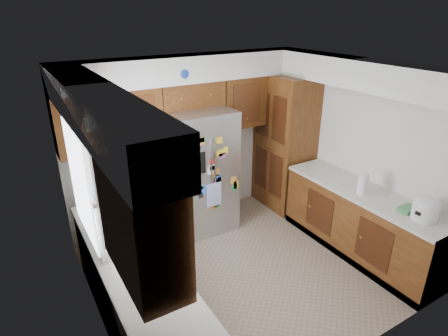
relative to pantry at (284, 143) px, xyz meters
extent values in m
plane|color=gray|center=(-1.50, -1.15, -1.07)|extent=(3.60, 3.60, 0.00)
cube|color=silver|center=(-1.50, 0.45, 0.18)|extent=(3.60, 0.04, 2.50)
cube|color=silver|center=(-3.30, -1.15, 0.18)|extent=(0.04, 3.20, 2.50)
cube|color=silver|center=(0.30, -1.15, 0.18)|extent=(0.04, 3.20, 2.50)
cube|color=silver|center=(-1.50, -2.75, 0.18)|extent=(3.60, 0.04, 2.50)
cube|color=white|center=(-1.50, -1.15, 1.43)|extent=(3.60, 3.20, 0.02)
cube|color=white|center=(-1.50, 0.26, 1.25)|extent=(3.60, 0.38, 0.35)
cube|color=white|center=(-3.11, -1.15, 1.25)|extent=(0.38, 3.20, 0.35)
cube|color=white|center=(0.11, -1.15, 1.25)|extent=(0.38, 3.20, 0.35)
cube|color=#44230D|center=(-2.63, 0.28, 0.70)|extent=(1.33, 0.34, 0.75)
cube|color=#44230D|center=(-0.36, 0.28, 0.70)|extent=(1.33, 0.34, 0.75)
cube|color=#44230D|center=(-3.13, -2.30, 0.70)|extent=(0.34, 0.85, 0.75)
cube|color=white|center=(-3.29, -1.05, 0.53)|extent=(0.02, 0.90, 1.05)
cube|color=white|center=(-3.25, -1.05, 0.53)|extent=(0.01, 1.02, 1.15)
cube|color=#1D3DAE|center=(-2.54, 0.09, 0.55)|extent=(0.16, 0.02, 0.22)
cube|color=beige|center=(-2.88, 0.09, 0.75)|extent=(0.16, 0.02, 0.20)
cube|color=#44230D|center=(-3.00, -1.45, -0.64)|extent=(0.60, 2.60, 0.88)
cube|color=#44230D|center=(-2.33, 0.15, -0.64)|extent=(0.75, 0.60, 0.88)
cube|color=silver|center=(-3.00, -1.45, -0.17)|extent=(0.63, 2.60, 0.04)
cube|color=silver|center=(-2.33, 0.15, -0.17)|extent=(0.75, 0.60, 0.04)
cube|color=black|center=(-3.00, -1.45, -1.02)|extent=(0.60, 2.60, 0.10)
cube|color=#44230D|center=(0.00, -1.62, -0.64)|extent=(0.60, 2.25, 0.88)
cube|color=silver|center=(0.00, -1.62, -0.17)|extent=(0.63, 2.25, 0.04)
cube|color=black|center=(0.00, -1.62, -1.02)|extent=(0.60, 2.25, 0.10)
cube|color=#44230D|center=(0.00, 0.00, 0.00)|extent=(0.60, 0.90, 2.15)
cube|color=#A0A0A5|center=(-1.50, 0.05, -0.17)|extent=(0.90, 0.75, 1.80)
cylinder|color=silver|center=(-1.53, -0.34, -0.02)|extent=(0.02, 0.02, 0.90)
cylinder|color=silver|center=(-1.47, -0.34, -0.02)|extent=(0.02, 0.02, 0.90)
cube|color=black|center=(-1.72, -0.33, 0.12)|extent=(0.22, 0.01, 0.30)
cube|color=white|center=(-1.50, -0.35, -0.38)|extent=(0.22, 0.01, 0.34)
cube|color=blue|center=(-1.81, -0.33, -0.25)|extent=(0.10, 0.00, 0.07)
cube|color=blue|center=(-1.41, -0.33, -0.16)|extent=(0.08, 0.00, 0.11)
cube|color=#8C4C99|center=(-1.39, -0.33, -0.31)|extent=(0.07, 0.00, 0.11)
cube|color=green|center=(-1.40, -0.33, -0.17)|extent=(0.06, 0.00, 0.07)
cube|color=white|center=(-1.51, -0.33, 0.03)|extent=(0.09, 0.00, 0.10)
cube|color=green|center=(-1.65, -0.33, 0.44)|extent=(0.11, 0.00, 0.06)
cube|color=green|center=(-1.67, -0.33, -0.23)|extent=(0.05, 0.00, 0.06)
cube|color=red|center=(-1.52, -0.33, 0.11)|extent=(0.08, 0.00, 0.07)
cube|color=yellow|center=(-1.30, -0.33, 0.23)|extent=(0.08, 0.00, 0.09)
cube|color=red|center=(-1.45, -0.33, -0.20)|extent=(0.08, 0.00, 0.06)
cube|color=orange|center=(-1.50, -0.33, -0.56)|extent=(0.11, 0.00, 0.11)
cube|color=orange|center=(-1.44, -0.33, -0.06)|extent=(0.09, 0.00, 0.11)
cube|color=yellow|center=(-1.40, -0.33, 0.39)|extent=(0.10, 0.00, 0.09)
cube|color=orange|center=(-1.17, -0.33, -0.25)|extent=(0.09, 0.00, 0.11)
cube|color=#8C4C99|center=(-1.44, -0.33, -0.21)|extent=(0.10, 0.00, 0.08)
cube|color=black|center=(-1.82, -0.33, -0.06)|extent=(0.07, 0.00, 0.11)
cube|color=#8C4C99|center=(-1.35, -0.33, 0.16)|extent=(0.11, 0.00, 0.08)
cube|color=white|center=(-1.52, -0.33, -0.01)|extent=(0.10, 0.00, 0.11)
cube|color=black|center=(-1.69, -0.33, -0.35)|extent=(0.07, 0.00, 0.06)
cube|color=green|center=(-1.44, -0.33, -0.56)|extent=(0.08, 0.00, 0.07)
cube|color=orange|center=(-1.66, -0.33, 0.42)|extent=(0.09, 0.00, 0.10)
cube|color=yellow|center=(-1.39, -0.33, 0.21)|extent=(0.10, 0.00, 0.09)
cube|color=blue|center=(-1.65, -0.33, -0.27)|extent=(0.08, 0.00, 0.12)
cube|color=yellow|center=(-1.13, -0.33, -0.33)|extent=(0.08, 0.00, 0.12)
cube|color=green|center=(-1.15, -0.33, -0.36)|extent=(0.08, 0.00, 0.11)
cube|color=white|center=(-1.86, -0.33, 0.21)|extent=(0.10, 0.00, 0.11)
cube|color=#44230D|center=(-1.50, 0.28, 0.90)|extent=(0.96, 0.34, 0.35)
sphere|color=#1D3CA2|center=(-1.67, 0.19, 1.21)|extent=(0.28, 0.28, 0.28)
cylinder|color=black|center=(-1.34, 0.28, 1.16)|extent=(0.29, 0.29, 0.17)
ellipsoid|color=#333338|center=(-1.34, 0.28, 1.24)|extent=(0.27, 0.27, 0.12)
cube|color=silver|center=(-3.00, -1.05, -0.09)|extent=(0.52, 0.70, 0.12)
cube|color=black|center=(-3.00, -1.05, -0.03)|extent=(0.44, 0.60, 0.02)
cylinder|color=silver|center=(-3.20, -1.05, 0.07)|extent=(0.02, 0.02, 0.30)
cylinder|color=silver|center=(-3.14, -1.05, 0.20)|extent=(0.16, 0.02, 0.02)
cube|color=yellow|center=(-2.80, -1.36, -0.13)|extent=(0.10, 0.18, 0.04)
cube|color=black|center=(-2.95, -0.50, -0.10)|extent=(0.18, 0.14, 0.10)
cylinder|color=black|center=(-2.95, -0.50, 0.09)|extent=(0.16, 0.16, 0.28)
cylinder|color=#A0A0A5|center=(-3.09, -0.29, -0.05)|extent=(0.14, 0.14, 0.20)
sphere|color=silver|center=(-2.89, -0.14, -0.05)|extent=(0.20, 0.20, 0.20)
cube|color=#3F72B2|center=(-3.04, 0.00, -0.06)|extent=(0.14, 0.10, 0.18)
cube|color=#BFB28C|center=(-2.93, 0.05, -0.08)|extent=(0.10, 0.08, 0.14)
cylinder|color=silver|center=(-3.00, -0.68, -0.10)|extent=(0.08, 0.08, 0.11)
cylinder|color=white|center=(0.00, -2.42, -0.06)|extent=(0.28, 0.28, 0.19)
ellipsoid|color=white|center=(0.00, -2.42, 0.03)|extent=(0.28, 0.28, 0.12)
cube|color=black|center=(-0.13, -2.42, -0.04)|extent=(0.04, 0.06, 0.04)
cylinder|color=white|center=(-0.11, -1.65, -0.02)|extent=(0.12, 0.12, 0.27)
camera|label=1|loc=(-3.74, -4.35, 2.00)|focal=30.00mm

